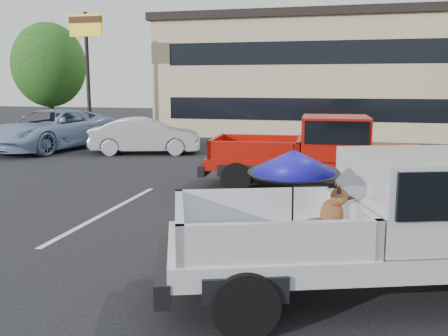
{
  "coord_description": "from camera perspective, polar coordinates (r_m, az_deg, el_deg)",
  "views": [
    {
      "loc": [
        2.02,
        -7.56,
        2.77
      ],
      "look_at": [
        -0.08,
        0.78,
        1.3
      ],
      "focal_mm": 40.0,
      "sensor_mm": 36.0,
      "label": 1
    }
  ],
  "objects": [
    {
      "name": "motel_sign",
      "position": [
        24.76,
        -15.45,
        13.71
      ],
      "size": [
        1.6,
        0.22,
        6.0
      ],
      "color": "black",
      "rests_on": "ground"
    },
    {
      "name": "tree_back",
      "position": [
        31.86,
        21.74,
        11.98
      ],
      "size": [
        4.68,
        4.68,
        7.11
      ],
      "color": "#332114",
      "rests_on": "ground"
    },
    {
      "name": "red_pickup",
      "position": [
        13.4,
        11.78,
        2.11
      ],
      "size": [
        5.93,
        2.43,
        1.92
      ],
      "rotation": [
        0.0,
        0.0,
        0.06
      ],
      "color": "black",
      "rests_on": "ground"
    },
    {
      "name": "tree_left",
      "position": [
        29.34,
        -19.39,
        11.03
      ],
      "size": [
        3.96,
        3.96,
        6.02
      ],
      "color": "#332114",
      "rests_on": "ground"
    },
    {
      "name": "silver_sedan",
      "position": [
        20.0,
        -8.95,
        3.65
      ],
      "size": [
        4.53,
        2.61,
        1.41
      ],
      "primitive_type": "imported",
      "rotation": [
        0.0,
        0.0,
        1.85
      ],
      "color": "#B8BAC0",
      "rests_on": "ground"
    },
    {
      "name": "blue_suv",
      "position": [
        22.21,
        -19.07,
        4.17
      ],
      "size": [
        3.78,
        6.43,
        1.68
      ],
      "primitive_type": "imported",
      "rotation": [
        0.0,
        0.0,
        -0.17
      ],
      "color": "#7E97BC",
      "rests_on": "ground"
    },
    {
      "name": "stripe_left",
      "position": [
        11.15,
        -13.22,
        -4.94
      ],
      "size": [
        0.12,
        5.0,
        0.01
      ],
      "primitive_type": "cube",
      "color": "silver",
      "rests_on": "ground"
    },
    {
      "name": "motel_building",
      "position": [
        28.55,
        14.28,
        10.27
      ],
      "size": [
        20.4,
        8.4,
        6.3
      ],
      "color": "tan",
      "rests_on": "ground"
    },
    {
      "name": "silver_pickup",
      "position": [
        6.88,
        19.68,
        -5.35
      ],
      "size": [
        6.02,
        3.75,
        2.06
      ],
      "rotation": [
        0.0,
        0.0,
        0.34
      ],
      "color": "black",
      "rests_on": "ground"
    },
    {
      "name": "ground",
      "position": [
        8.3,
        -0.82,
        -9.79
      ],
      "size": [
        90.0,
        90.0,
        0.0
      ],
      "primitive_type": "plane",
      "color": "black",
      "rests_on": "ground"
    },
    {
      "name": "stripe_right",
      "position": [
        10.0,
        19.28,
        -6.92
      ],
      "size": [
        0.12,
        5.0,
        0.01
      ],
      "primitive_type": "cube",
      "color": "silver",
      "rests_on": "ground"
    }
  ]
}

